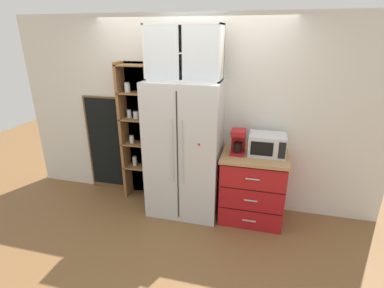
{
  "coord_description": "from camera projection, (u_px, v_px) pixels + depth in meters",
  "views": [
    {
      "loc": [
        0.95,
        -3.33,
        2.31
      ],
      "look_at": [
        0.1,
        0.04,
        0.98
      ],
      "focal_mm": 27.2,
      "sensor_mm": 36.0,
      "label": 1
    }
  ],
  "objects": [
    {
      "name": "coffee_maker",
      "position": [
        238.0,
        141.0,
        3.58
      ],
      "size": [
        0.17,
        0.2,
        0.31
      ],
      "color": "#A8161C",
      "rests_on": "counter_cabinet"
    },
    {
      "name": "pantry_shelf_column",
      "position": [
        139.0,
        131.0,
        4.13
      ],
      "size": [
        0.5,
        0.28,
        1.96
      ],
      "color": "brown",
      "rests_on": "ground"
    },
    {
      "name": "upper_cabinet",
      "position": [
        185.0,
        52.0,
        3.39
      ],
      "size": [
        0.89,
        0.32,
        0.63
      ],
      "color": "silver",
      "rests_on": "refrigerator"
    },
    {
      "name": "wall_back_cream",
      "position": [
        191.0,
        114.0,
        3.96
      ],
      "size": [
        5.02,
        0.1,
        2.55
      ],
      "primitive_type": "cube",
      "color": "silver",
      "rests_on": "ground"
    },
    {
      "name": "ground_plane",
      "position": [
        184.0,
        210.0,
        4.05
      ],
      "size": [
        10.72,
        10.72,
        0.0
      ],
      "primitive_type": "plane",
      "color": "brown"
    },
    {
      "name": "refrigerator",
      "position": [
        185.0,
        150.0,
        3.77
      ],
      "size": [
        0.93,
        0.65,
        1.78
      ],
      "color": "silver",
      "rests_on": "ground"
    },
    {
      "name": "chalkboard_menu",
      "position": [
        106.0,
        144.0,
        4.39
      ],
      "size": [
        0.6,
        0.04,
        1.46
      ],
      "color": "brown",
      "rests_on": "ground"
    },
    {
      "name": "bottle_amber",
      "position": [
        256.0,
        145.0,
        3.58
      ],
      "size": [
        0.06,
        0.06,
        0.25
      ],
      "color": "brown",
      "rests_on": "counter_cabinet"
    },
    {
      "name": "counter_cabinet",
      "position": [
        252.0,
        187.0,
        3.74
      ],
      "size": [
        0.81,
        0.61,
        0.9
      ],
      "color": "#A8161C",
      "rests_on": "ground"
    },
    {
      "name": "mug_cream",
      "position": [
        255.0,
        153.0,
        3.51
      ],
      "size": [
        0.11,
        0.07,
        0.1
      ],
      "color": "silver",
      "rests_on": "counter_cabinet"
    },
    {
      "name": "microwave",
      "position": [
        267.0,
        145.0,
        3.55
      ],
      "size": [
        0.44,
        0.33,
        0.26
      ],
      "color": "silver",
      "rests_on": "counter_cabinet"
    }
  ]
}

